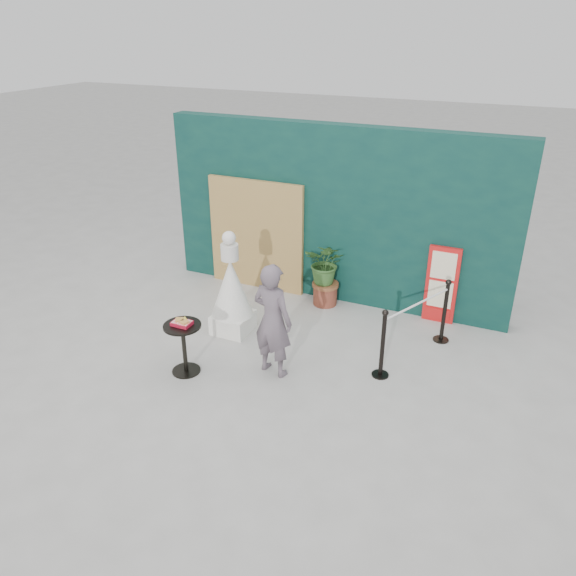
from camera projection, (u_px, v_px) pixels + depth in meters
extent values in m
plane|color=#ADAAA5|center=(251.00, 391.00, 7.50)|extent=(60.00, 60.00, 0.00)
cube|color=#092A29|center=(335.00, 215.00, 9.43)|extent=(6.00, 0.30, 3.00)
cube|color=tan|center=(256.00, 235.00, 9.99)|extent=(1.80, 0.08, 2.00)
imported|color=#61535D|center=(273.00, 320.00, 7.56)|extent=(0.66, 0.50, 1.64)
cube|color=red|center=(441.00, 285.00, 8.95)|extent=(0.50, 0.06, 1.30)
cube|color=beige|center=(444.00, 266.00, 8.77)|extent=(0.38, 0.02, 0.45)
cube|color=beige|center=(440.00, 294.00, 8.99)|extent=(0.38, 0.02, 0.45)
cube|color=red|center=(437.00, 314.00, 9.14)|extent=(0.38, 0.02, 0.18)
cube|color=white|center=(233.00, 322.00, 8.87)|extent=(0.56, 0.56, 0.31)
cone|color=white|center=(231.00, 287.00, 8.61)|extent=(0.65, 0.65, 0.92)
cylinder|color=silver|center=(230.00, 252.00, 8.35)|extent=(0.27, 0.27, 0.25)
sphere|color=white|center=(229.00, 238.00, 8.25)|extent=(0.20, 0.20, 0.20)
cylinder|color=black|center=(186.00, 371.00, 7.91)|extent=(0.40, 0.40, 0.02)
cylinder|color=black|center=(184.00, 349.00, 7.76)|extent=(0.06, 0.06, 0.72)
cylinder|color=black|center=(182.00, 326.00, 7.60)|extent=(0.52, 0.52, 0.03)
cube|color=#B4132B|center=(182.00, 323.00, 7.58)|extent=(0.26, 0.19, 0.05)
cube|color=red|center=(182.00, 322.00, 7.57)|extent=(0.24, 0.17, 0.00)
cube|color=#D3964D|center=(180.00, 320.00, 7.58)|extent=(0.15, 0.14, 0.02)
cube|color=#E29F52|center=(184.00, 322.00, 7.53)|extent=(0.13, 0.13, 0.02)
cone|color=yellow|center=(185.00, 318.00, 7.59)|extent=(0.06, 0.06, 0.06)
cylinder|color=brown|center=(325.00, 295.00, 9.70)|extent=(0.41, 0.41, 0.34)
cylinder|color=brown|center=(325.00, 285.00, 9.62)|extent=(0.45, 0.45, 0.06)
imported|color=#335C27|center=(326.00, 263.00, 9.44)|extent=(0.67, 0.58, 0.75)
cylinder|color=black|center=(380.00, 375.00, 7.82)|extent=(0.24, 0.24, 0.02)
cylinder|color=black|center=(383.00, 346.00, 7.62)|extent=(0.06, 0.06, 0.96)
sphere|color=black|center=(385.00, 313.00, 7.39)|extent=(0.09, 0.09, 0.09)
cylinder|color=black|center=(441.00, 340.00, 8.67)|extent=(0.24, 0.24, 0.02)
cylinder|color=black|center=(444.00, 313.00, 8.46)|extent=(0.06, 0.06, 0.96)
sphere|color=black|center=(449.00, 282.00, 8.24)|extent=(0.09, 0.09, 0.09)
cylinder|color=silver|center=(418.00, 304.00, 7.87)|extent=(0.63, 1.31, 0.03)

